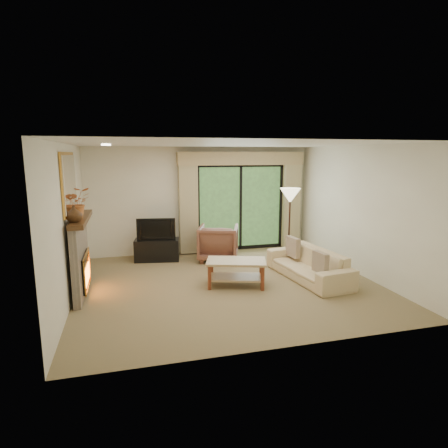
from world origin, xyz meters
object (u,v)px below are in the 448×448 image
object	(u,v)px
media_console	(157,250)
armchair	(218,243)
coffee_table	(236,273)
sofa	(308,264)

from	to	relation	value
media_console	armchair	bearing A→B (deg)	-3.51
media_console	coffee_table	size ratio (longest dim) A/B	0.92
armchair	coffee_table	bearing A→B (deg)	106.20
armchair	media_console	bearing A→B (deg)	6.55
media_console	sofa	world-z (taller)	sofa
sofa	coffee_table	world-z (taller)	sofa
media_console	coffee_table	xyz separation A→B (m)	(1.28, -2.09, -0.01)
armchair	coffee_table	xyz separation A→B (m)	(-0.10, -1.78, -0.17)
media_console	sofa	distance (m)	3.46
media_console	sofa	xyz separation A→B (m)	(2.77, -2.07, 0.04)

